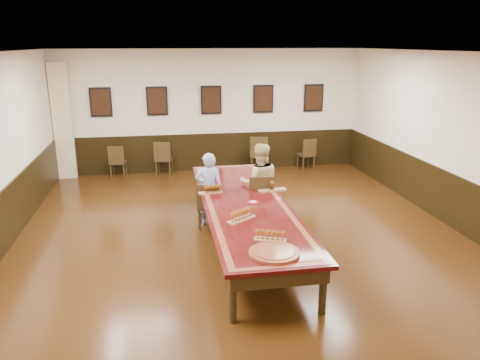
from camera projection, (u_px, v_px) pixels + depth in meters
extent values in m
cube|color=black|center=(245.00, 244.00, 8.12)|extent=(8.00, 10.00, 0.02)
cube|color=white|center=(246.00, 52.00, 7.20)|extent=(8.00, 10.00, 0.02)
cube|color=#EEE1C7|center=(211.00, 111.00, 12.40)|extent=(8.00, 0.02, 3.20)
cube|color=#EEE1C7|center=(390.00, 333.00, 2.93)|extent=(8.00, 0.02, 3.20)
cube|color=#EEE1C7|center=(467.00, 145.00, 8.32)|extent=(0.02, 10.00, 3.20)
imported|color=#4E66C5|center=(209.00, 190.00, 8.73)|extent=(0.57, 0.43, 1.41)
imported|color=#DBC289|center=(260.00, 183.00, 8.88)|extent=(0.82, 0.66, 1.55)
cube|color=#E64C81|center=(278.00, 199.00, 8.07)|extent=(0.09, 0.15, 0.01)
cube|color=beige|center=(62.00, 122.00, 11.65)|extent=(0.45, 0.18, 2.90)
cube|color=black|center=(212.00, 152.00, 12.68)|extent=(7.98, 0.04, 1.00)
cube|color=black|center=(457.00, 203.00, 8.62)|extent=(0.04, 9.98, 1.00)
cube|color=black|center=(245.00, 204.00, 7.91)|extent=(1.40, 5.00, 0.06)
cube|color=#975131|center=(245.00, 202.00, 7.90)|extent=(1.28, 4.88, 0.00)
cube|color=black|center=(245.00, 202.00, 7.90)|extent=(1.10, 4.70, 0.00)
cube|color=black|center=(245.00, 212.00, 7.95)|extent=(1.25, 4.85, 0.18)
cylinder|color=black|center=(233.00, 298.00, 5.73)|extent=(0.10, 0.10, 0.69)
cylinder|color=black|center=(323.00, 289.00, 5.92)|extent=(0.10, 0.10, 0.69)
cylinder|color=black|center=(199.00, 187.00, 10.11)|extent=(0.10, 0.10, 0.69)
cylinder|color=black|center=(252.00, 184.00, 10.30)|extent=(0.10, 0.10, 0.69)
cube|color=black|center=(101.00, 102.00, 11.79)|extent=(0.54, 0.03, 0.74)
cube|color=black|center=(101.00, 102.00, 11.77)|extent=(0.46, 0.01, 0.64)
cube|color=black|center=(157.00, 101.00, 12.02)|extent=(0.54, 0.03, 0.74)
cube|color=black|center=(157.00, 101.00, 12.00)|extent=(0.46, 0.01, 0.64)
cube|color=black|center=(211.00, 100.00, 12.24)|extent=(0.54, 0.03, 0.74)
cube|color=black|center=(211.00, 100.00, 12.23)|extent=(0.46, 0.01, 0.64)
cube|color=black|center=(263.00, 99.00, 12.47)|extent=(0.54, 0.03, 0.74)
cube|color=black|center=(263.00, 99.00, 12.46)|extent=(0.46, 0.01, 0.64)
cube|color=black|center=(314.00, 98.00, 12.70)|extent=(0.54, 0.03, 0.74)
cube|color=black|center=(314.00, 98.00, 12.68)|extent=(0.46, 0.01, 0.64)
cube|color=#9C6641|center=(210.00, 193.00, 8.37)|extent=(0.44, 0.16, 0.03)
cube|color=#9C6641|center=(272.00, 190.00, 8.50)|extent=(0.52, 0.21, 0.03)
cube|color=#9C6641|center=(242.00, 219.00, 7.10)|extent=(0.48, 0.41, 0.03)
cube|color=#9C6641|center=(270.00, 240.00, 6.36)|extent=(0.46, 0.29, 0.03)
cylinder|color=#B70C2E|center=(253.00, 202.00, 7.87)|extent=(0.20, 0.20, 0.02)
cylinder|color=silver|center=(253.00, 202.00, 7.87)|extent=(0.11, 0.11, 0.01)
cylinder|color=#5F2613|center=(274.00, 253.00, 5.96)|extent=(0.66, 0.66, 0.04)
cylinder|color=#975131|center=(274.00, 251.00, 5.95)|extent=(0.53, 0.53, 0.01)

